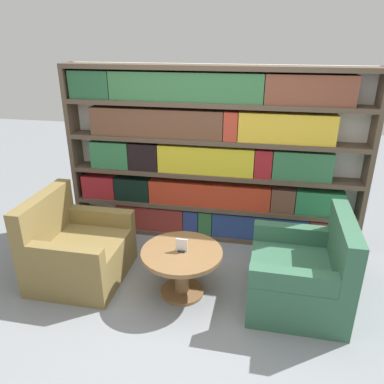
{
  "coord_description": "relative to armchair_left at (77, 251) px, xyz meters",
  "views": [
    {
      "loc": [
        0.52,
        -2.51,
        2.25
      ],
      "look_at": [
        -0.11,
        0.8,
        0.82
      ],
      "focal_mm": 35.0,
      "sensor_mm": 36.0,
      "label": 1
    }
  ],
  "objects": [
    {
      "name": "ground_plane",
      "position": [
        1.18,
        -0.38,
        -0.29
      ],
      "size": [
        14.0,
        14.0,
        0.0
      ],
      "primitive_type": "plane",
      "color": "gray"
    },
    {
      "name": "bookshelf",
      "position": [
        1.18,
        1.08,
        0.69
      ],
      "size": [
        3.3,
        0.3,
        1.96
      ],
      "color": "silver",
      "rests_on": "ground_plane"
    },
    {
      "name": "armchair_left",
      "position": [
        0.0,
        0.0,
        0.0
      ],
      "size": [
        0.83,
        0.89,
        0.86
      ],
      "rotation": [
        0.0,
        0.0,
        1.56
      ],
      "color": "olive",
      "rests_on": "ground_plane"
    },
    {
      "name": "armchair_right",
      "position": [
        2.14,
        -0.0,
        0.0
      ],
      "size": [
        0.84,
        0.9,
        0.86
      ],
      "rotation": [
        0.0,
        0.0,
        -1.59
      ],
      "color": "#336047",
      "rests_on": "ground_plane"
    },
    {
      "name": "coffee_table",
      "position": [
        1.07,
        -0.08,
        0.04
      ],
      "size": [
        0.74,
        0.74,
        0.46
      ],
      "color": "brown",
      "rests_on": "ground_plane"
    },
    {
      "name": "table_sign",
      "position": [
        1.07,
        -0.08,
        0.22
      ],
      "size": [
        0.11,
        0.06,
        0.12
      ],
      "color": "black",
      "rests_on": "coffee_table"
    }
  ]
}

